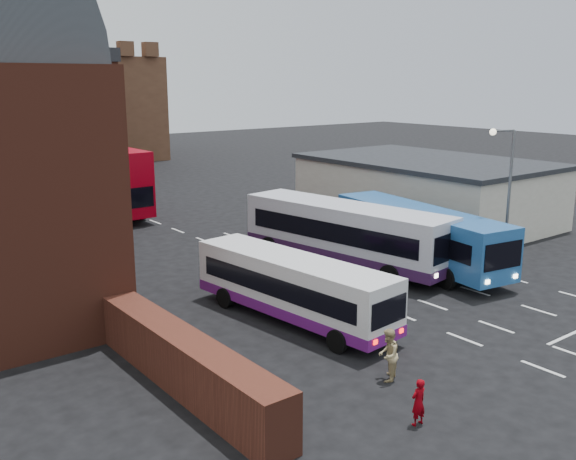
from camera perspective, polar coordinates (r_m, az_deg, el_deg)
ground at (r=25.69m, az=13.97°, el=-8.86°), size 180.00×180.00×0.00m
forecourt_wall at (r=20.56m, az=-9.03°, el=-11.65°), size 1.20×10.00×1.80m
cream_building at (r=44.94m, az=12.10°, el=3.56°), size 10.40×16.40×4.25m
castle_keep at (r=84.34m, az=-20.86°, el=10.04°), size 22.00×22.00×12.00m
bus_white_outbound at (r=25.69m, az=0.44°, el=-4.80°), size 3.18×9.72×2.60m
bus_white_inbound at (r=33.25m, az=5.09°, el=0.00°), size 4.48×12.10×3.22m
bus_blue at (r=33.66m, az=11.56°, el=-0.23°), size 4.20×11.45×3.05m
bus_red_double at (r=48.14m, az=-16.55°, el=4.47°), size 3.24×12.26×4.89m
street_lamp at (r=33.09m, az=18.77°, el=3.62°), size 1.43×0.58×7.23m
pedestrian_red at (r=18.93m, az=11.51°, el=-14.76°), size 0.52×0.35×1.39m
pedestrian_beige at (r=21.21m, az=8.89°, el=-10.91°), size 1.07×1.02×1.75m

